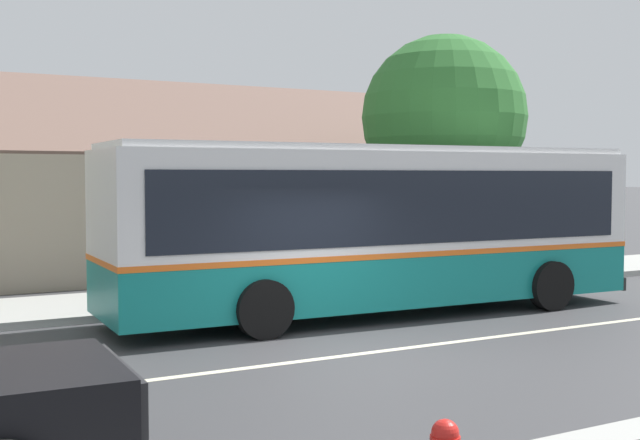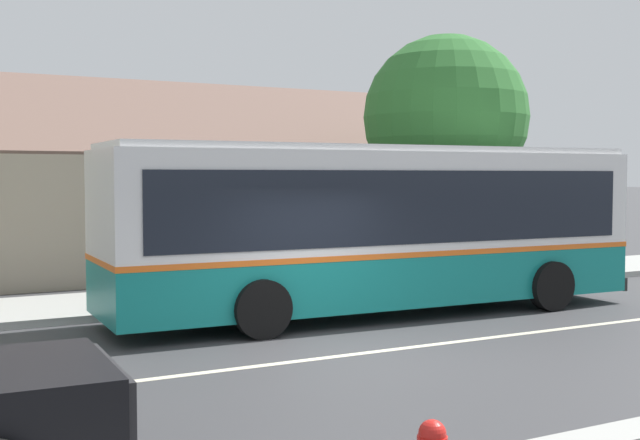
% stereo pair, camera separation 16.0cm
% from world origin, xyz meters
% --- Properties ---
extents(ground_plane, '(300.00, 300.00, 0.00)m').
position_xyz_m(ground_plane, '(0.00, 0.00, 0.00)').
color(ground_plane, '#38383A').
extents(sidewalk_far, '(60.00, 3.00, 0.15)m').
position_xyz_m(sidewalk_far, '(0.00, 6.00, 0.07)').
color(sidewalk_far, '#9E9E99').
rests_on(sidewalk_far, ground).
extents(lane_divider_stripe, '(60.00, 0.16, 0.01)m').
position_xyz_m(lane_divider_stripe, '(0.00, 0.00, 0.00)').
color(lane_divider_stripe, beige).
rests_on(lane_divider_stripe, ground).
extents(community_building, '(21.54, 10.85, 6.73)m').
position_xyz_m(community_building, '(-1.07, 14.42, 1.76)').
color(community_building, tan).
rests_on(community_building, ground).
extents(transit_bus, '(10.89, 3.01, 3.28)m').
position_xyz_m(transit_bus, '(2.25, 2.90, 1.76)').
color(transit_bus, '#147F7A').
rests_on(transit_bus, ground).
extents(street_tree_primary, '(4.32, 4.32, 6.41)m').
position_xyz_m(street_tree_primary, '(6.84, 6.69, 4.13)').
color(street_tree_primary, '#4C3828').
rests_on(street_tree_primary, ground).
extents(bus_stop_sign, '(0.36, 0.07, 2.40)m').
position_xyz_m(bus_stop_sign, '(9.27, 4.99, 1.64)').
color(bus_stop_sign, gray).
rests_on(bus_stop_sign, sidewalk_far).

